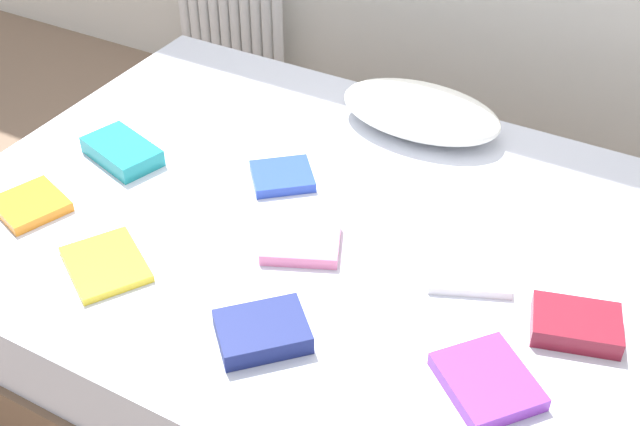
% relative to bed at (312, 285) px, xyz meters
% --- Properties ---
extents(ground_plane, '(8.00, 8.00, 0.00)m').
position_rel_bed_xyz_m(ground_plane, '(0.00, 0.00, -0.25)').
color(ground_plane, '#7F6651').
extents(bed, '(2.00, 1.50, 0.50)m').
position_rel_bed_xyz_m(bed, '(0.00, 0.00, 0.00)').
color(bed, brown).
rests_on(bed, ground).
extents(radiator, '(0.54, 0.04, 0.47)m').
position_rel_bed_xyz_m(radiator, '(-1.09, 1.20, 0.08)').
color(radiator, white).
rests_on(radiator, ground).
extents(pillow, '(0.52, 0.29, 0.13)m').
position_rel_bed_xyz_m(pillow, '(0.08, 0.56, 0.32)').
color(pillow, white).
rests_on(pillow, bed).
extents(textbook_blue, '(0.23, 0.23, 0.03)m').
position_rel_bed_xyz_m(textbook_blue, '(-0.16, 0.11, 0.27)').
color(textbook_blue, '#2847B7').
rests_on(textbook_blue, bed).
extents(textbook_orange, '(0.22, 0.22, 0.03)m').
position_rel_bed_xyz_m(textbook_orange, '(-0.69, -0.34, 0.27)').
color(textbook_orange, orange).
rests_on(textbook_orange, bed).
extents(textbook_pink, '(0.25, 0.23, 0.03)m').
position_rel_bed_xyz_m(textbook_pink, '(0.04, -0.12, 0.27)').
color(textbook_pink, pink).
rests_on(textbook_pink, bed).
extents(textbook_white, '(0.26, 0.25, 0.02)m').
position_rel_bed_xyz_m(textbook_white, '(0.45, -0.00, 0.26)').
color(textbook_white, white).
rests_on(textbook_white, bed).
extents(textbook_maroon, '(0.23, 0.19, 0.05)m').
position_rel_bed_xyz_m(textbook_maroon, '(0.74, -0.08, 0.28)').
color(textbook_maroon, maroon).
rests_on(textbook_maroon, bed).
extents(textbook_yellow, '(0.28, 0.27, 0.02)m').
position_rel_bed_xyz_m(textbook_yellow, '(-0.35, -0.43, 0.26)').
color(textbook_yellow, yellow).
rests_on(textbook_yellow, bed).
extents(textbook_teal, '(0.27, 0.20, 0.05)m').
position_rel_bed_xyz_m(textbook_teal, '(-0.63, -0.03, 0.28)').
color(textbook_teal, teal).
rests_on(textbook_teal, bed).
extents(textbook_navy, '(0.25, 0.25, 0.05)m').
position_rel_bed_xyz_m(textbook_navy, '(0.12, -0.44, 0.28)').
color(textbook_navy, navy).
rests_on(textbook_navy, bed).
extents(textbook_purple, '(0.27, 0.27, 0.03)m').
position_rel_bed_xyz_m(textbook_purple, '(0.62, -0.33, 0.27)').
color(textbook_purple, purple).
rests_on(textbook_purple, bed).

